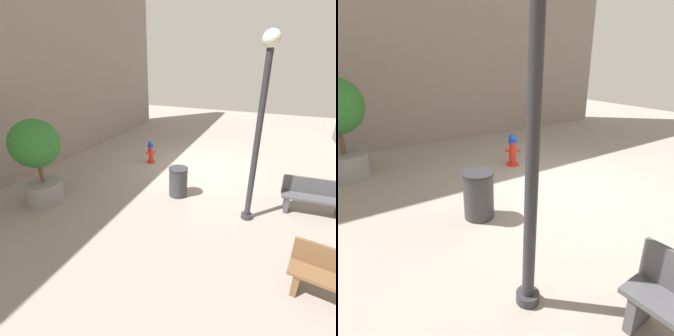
# 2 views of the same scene
# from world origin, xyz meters

# --- Properties ---
(ground_plane) EXTENTS (23.40, 23.40, 0.00)m
(ground_plane) POSITION_xyz_m (0.00, 0.00, 0.00)
(ground_plane) COLOR gray
(fire_hydrant) EXTENTS (0.37, 0.37, 0.86)m
(fire_hydrant) POSITION_xyz_m (1.90, 0.23, 0.43)
(fire_hydrant) COLOR red
(fire_hydrant) RESTS_ON ground_plane
(street_lamp) EXTENTS (0.36, 0.36, 4.32)m
(street_lamp) POSITION_xyz_m (-2.05, 2.75, 2.66)
(street_lamp) COLOR #2D2D33
(street_lamp) RESTS_ON ground_plane
(trash_bin) EXTENTS (0.57, 0.57, 0.87)m
(trash_bin) POSITION_xyz_m (0.00, 2.29, 0.44)
(trash_bin) COLOR #38383D
(trash_bin) RESTS_ON ground_plane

